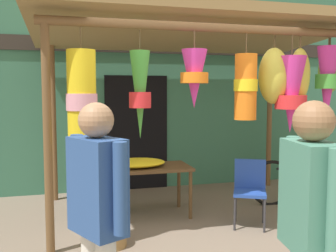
% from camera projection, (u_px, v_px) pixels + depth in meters
% --- Properties ---
extents(ground_plane, '(30.00, 30.00, 0.00)m').
position_uv_depth(ground_plane, '(201.00, 240.00, 4.50)').
color(ground_plane, '#756656').
extents(shop_facade, '(12.18, 0.29, 4.04)m').
position_uv_depth(shop_facade, '(150.00, 75.00, 6.92)').
color(shop_facade, '#387056').
rests_on(shop_facade, ground_plane).
extents(market_stall_canopy, '(4.27, 2.64, 2.71)m').
position_uv_depth(market_stall_canopy, '(203.00, 50.00, 5.15)').
color(market_stall_canopy, brown).
rests_on(market_stall_canopy, ground_plane).
extents(display_table, '(1.42, 0.65, 0.69)m').
position_uv_depth(display_table, '(138.00, 172.00, 5.31)').
color(display_table, brown).
rests_on(display_table, ground_plane).
extents(flower_heap_on_table, '(0.78, 0.55, 0.11)m').
position_uv_depth(flower_heap_on_table, '(138.00, 163.00, 5.30)').
color(flower_heap_on_table, yellow).
rests_on(flower_heap_on_table, display_table).
extents(folding_chair, '(0.54, 0.54, 0.84)m').
position_uv_depth(folding_chair, '(250.00, 186.00, 4.99)').
color(folding_chair, '#2347A8').
rests_on(folding_chair, ground_plane).
extents(wicker_basket_by_table, '(0.36, 0.36, 0.23)m').
position_uv_depth(wicker_basket_by_table, '(110.00, 236.00, 4.32)').
color(wicker_basket_by_table, olive).
rests_on(wicker_basket_by_table, ground_plane).
extents(parked_bicycle, '(1.75, 0.44, 0.92)m').
position_uv_depth(parked_bicycle, '(303.00, 181.00, 5.99)').
color(parked_bicycle, black).
rests_on(parked_bicycle, ground_plane).
extents(vendor_in_orange, '(0.28, 0.59, 1.67)m').
position_uv_depth(vendor_in_orange, '(310.00, 222.00, 2.17)').
color(vendor_in_orange, '#2D5193').
rests_on(vendor_in_orange, ground_plane).
extents(customer_foreground, '(0.38, 0.54, 1.65)m').
position_uv_depth(customer_foreground, '(98.00, 208.00, 2.47)').
color(customer_foreground, silver).
rests_on(customer_foreground, ground_plane).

